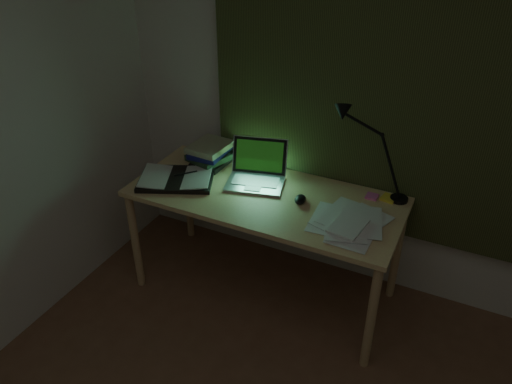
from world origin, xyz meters
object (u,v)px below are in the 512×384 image
at_px(desk, 264,245).
at_px(book_stack, 210,154).
at_px(open_textbook, 176,178).
at_px(loose_papers, 340,222).
at_px(laptop, 255,167).
at_px(desk_lamp, 406,158).

xyz_separation_m(desk, book_stack, (-0.49, 0.20, 0.44)).
relative_size(desk, book_stack, 6.10).
xyz_separation_m(open_textbook, loose_papers, (1.05, -0.01, -0.01)).
xyz_separation_m(laptop, desk_lamp, (0.83, 0.21, 0.15)).
bearing_deg(laptop, desk_lamp, -0.40).
height_order(desk, book_stack, book_stack).
xyz_separation_m(open_textbook, book_stack, (0.08, 0.29, 0.05)).
relative_size(desk, loose_papers, 4.25).
bearing_deg(loose_papers, book_stack, 162.93).
distance_m(laptop, book_stack, 0.41).
bearing_deg(desk, loose_papers, -11.40).
relative_size(open_textbook, loose_papers, 1.18).
distance_m(desk, loose_papers, 0.63).
distance_m(open_textbook, loose_papers, 1.05).
bearing_deg(book_stack, laptop, -18.17).
height_order(laptop, open_textbook, laptop).
relative_size(desk, desk_lamp, 2.90).
bearing_deg(desk_lamp, loose_papers, -110.08).
bearing_deg(desk, laptop, 143.79).
relative_size(laptop, book_stack, 1.46).
bearing_deg(desk_lamp, laptop, -154.25).
xyz_separation_m(loose_papers, desk_lamp, (0.24, 0.38, 0.27)).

